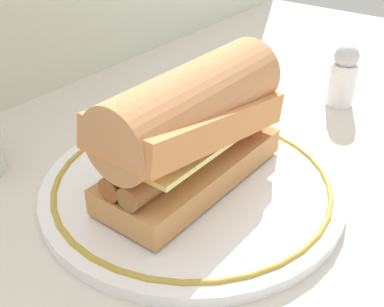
% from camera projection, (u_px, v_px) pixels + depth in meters
% --- Properties ---
extents(ground_plane, '(1.50, 1.50, 0.00)m').
position_uv_depth(ground_plane, '(189.00, 204.00, 0.47)').
color(ground_plane, beige).
extents(plate, '(0.30, 0.30, 0.01)m').
position_uv_depth(plate, '(192.00, 185.00, 0.48)').
color(plate, white).
rests_on(plate, ground_plane).
extents(sausage_sandwich, '(0.20, 0.08, 0.12)m').
position_uv_depth(sausage_sandwich, '(192.00, 125.00, 0.45)').
color(sausage_sandwich, tan).
rests_on(sausage_sandwich, plate).
extents(salt_shaker, '(0.04, 0.04, 0.08)m').
position_uv_depth(salt_shaker, '(343.00, 76.00, 0.63)').
color(salt_shaker, white).
rests_on(salt_shaker, ground_plane).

